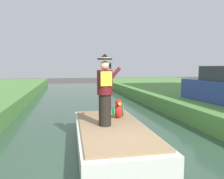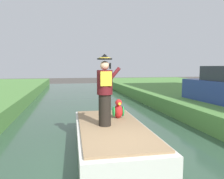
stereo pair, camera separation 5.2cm
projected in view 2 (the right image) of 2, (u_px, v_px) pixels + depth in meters
ground_plane at (124, 174)px, 4.51m from camera, size 80.00×80.00×0.00m
canal_water at (124, 172)px, 4.50m from camera, size 6.42×48.00×0.10m
boat at (112, 136)px, 5.70m from camera, size 1.92×4.25×0.61m
person_pirate at (105, 90)px, 5.52m from camera, size 0.61×0.42×1.85m
parrot_plush at (118, 110)px, 6.43m from camera, size 0.36×0.35×0.57m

